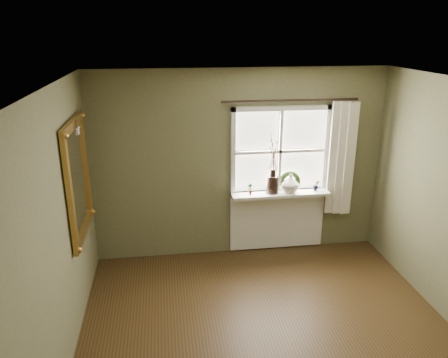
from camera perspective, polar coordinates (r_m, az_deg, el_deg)
name	(u,v)px	position (r m, az deg, el deg)	size (l,w,h in m)	color
ceiling	(292,92)	(3.53, 8.87, 11.18)	(4.50, 4.50, 0.00)	silver
wall_back	(239,164)	(6.01, 2.00, 1.97)	(4.00, 0.10, 2.60)	#656442
wall_left	(42,257)	(3.93, -22.68, -9.35)	(0.10, 4.50, 2.60)	#656442
window_frame	(280,151)	(6.01, 7.32, 3.61)	(1.36, 0.06, 1.24)	white
window_sill	(280,194)	(6.09, 7.35, -1.92)	(1.36, 0.26, 0.04)	white
window_apron	(277,219)	(6.36, 6.93, -5.27)	(1.36, 0.04, 0.88)	white
dark_jug	(272,185)	(6.01, 6.33, -0.72)	(0.17, 0.17, 0.24)	black
cream_vase	(290,183)	(6.08, 8.66, -0.56)	(0.24, 0.24, 0.25)	beige
wreath	(290,183)	(6.12, 8.60, -0.58)	(0.29, 0.29, 0.07)	#283E1B
potted_plant_left	(250,189)	(5.96, 3.43, -1.28)	(0.08, 0.05, 0.15)	#283E1B
potted_plant_right	(316,185)	(6.21, 11.96, -0.81)	(0.09, 0.07, 0.16)	#283E1B
curtain	(341,159)	(6.22, 15.00, 2.55)	(0.36, 0.12, 1.59)	silver
curtain_rod	(291,100)	(5.83, 8.72, 10.12)	(0.03, 0.03, 1.84)	black
gilt_mirror	(78,179)	(5.04, -18.52, 0.03)	(0.10, 1.10, 1.31)	white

